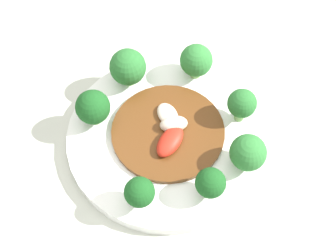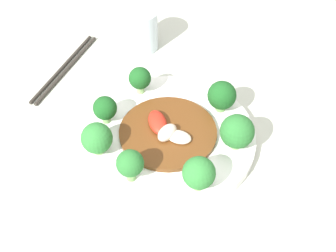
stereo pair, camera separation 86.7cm
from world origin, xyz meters
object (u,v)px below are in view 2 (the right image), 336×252
at_px(broccoli_southeast, 237,132).
at_px(broccoli_north, 140,79).
at_px(broccoli_southwest, 130,164).
at_px(broccoli_west, 97,138).
at_px(drinking_glass, 141,30).
at_px(plate, 168,137).
at_px(broccoli_south, 199,173).
at_px(broccoli_northwest, 105,108).
at_px(broccoli_east, 222,96).
at_px(stirfry_center, 167,131).
at_px(chopsticks, 65,68).

xyz_separation_m(broccoli_southeast, broccoli_north, (-0.10, 0.19, -0.00)).
height_order(broccoli_southwest, broccoli_southeast, broccoli_southeast).
height_order(broccoli_west, broccoli_north, broccoli_west).
xyz_separation_m(broccoli_southeast, drinking_glass, (-0.04, 0.35, -0.01)).
distance_m(plate, broccoli_west, 0.13).
xyz_separation_m(broccoli_south, drinking_glass, (0.06, 0.40, -0.01)).
height_order(broccoli_southwest, broccoli_northwest, broccoli_southwest).
relative_size(broccoli_east, broccoli_south, 0.99).
bearing_deg(plate, drinking_glass, 78.38).
relative_size(broccoli_north, drinking_glass, 0.62).
distance_m(broccoli_east, broccoli_north, 0.16).
bearing_deg(drinking_glass, broccoli_north, -111.97).
relative_size(broccoli_east, stirfry_center, 0.36).
relative_size(broccoli_southwest, broccoli_north, 1.09).
bearing_deg(drinking_glass, broccoli_west, -124.33).
height_order(broccoli_southwest, stirfry_center, broccoli_southwest).
xyz_separation_m(plate, drinking_glass, (0.06, 0.28, 0.04)).
bearing_deg(broccoli_southeast, plate, 143.38).
relative_size(plate, broccoli_southeast, 4.72).
relative_size(broccoli_east, broccoli_west, 1.02).
relative_size(broccoli_southwest, stirfry_center, 0.35).
distance_m(broccoli_south, broccoli_north, 0.25).
relative_size(broccoli_southwest, broccoli_northwest, 1.13).
distance_m(broccoli_southwest, broccoli_east, 0.22).
height_order(broccoli_northwest, broccoli_west, broccoli_west).
bearing_deg(broccoli_south, drinking_glass, 81.80).
distance_m(broccoli_west, broccoli_north, 0.16).
xyz_separation_m(broccoli_east, broccoli_southeast, (-0.02, -0.09, 0.00)).
distance_m(broccoli_west, chopsticks, 0.26).
relative_size(broccoli_east, chopsticks, 0.34).
bearing_deg(broccoli_west, chopsticks, 88.92).
distance_m(broccoli_northwest, drinking_glass, 0.25).
relative_size(broccoli_west, broccoli_north, 1.08).
bearing_deg(plate, broccoli_east, 9.05).
distance_m(broccoli_south, broccoli_west, 0.18).
bearing_deg(stirfry_center, broccoli_southeast, -36.39).
bearing_deg(plate, broccoli_west, 175.60).
xyz_separation_m(plate, broccoli_south, (-0.00, -0.12, 0.04)).
distance_m(broccoli_southwest, stirfry_center, 0.12).
bearing_deg(chopsticks, broccoli_west, -91.08).
bearing_deg(broccoli_southwest, broccoli_east, 22.13).
distance_m(broccoli_southwest, chopsticks, 0.34).
bearing_deg(broccoli_south, broccoli_west, 132.90).
bearing_deg(broccoli_west, drinking_glass, 55.67).
distance_m(plate, broccoli_northwest, 0.12).
height_order(broccoli_west, drinking_glass, drinking_glass).
xyz_separation_m(broccoli_southeast, broccoli_west, (-0.22, 0.08, -0.00)).
bearing_deg(broccoli_east, plate, -170.95).
height_order(broccoli_north, stirfry_center, broccoli_north).
height_order(broccoli_east, broccoli_northwest, broccoli_east).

